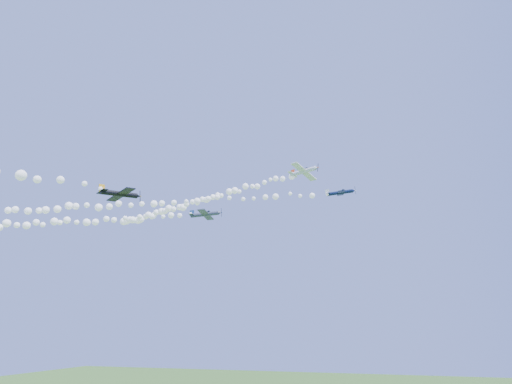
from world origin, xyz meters
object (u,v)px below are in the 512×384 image
(plane_navy, at_px, (341,192))
(plane_black, at_px, (120,194))
(plane_white, at_px, (304,171))
(plane_grey, at_px, (206,214))

(plane_navy, height_order, plane_black, plane_navy)
(plane_white, relative_size, plane_grey, 1.03)
(plane_grey, distance_m, plane_black, 32.32)
(plane_navy, bearing_deg, plane_white, 157.77)
(plane_navy, relative_size, plane_grey, 0.88)
(plane_navy, distance_m, plane_black, 48.14)
(plane_grey, xyz_separation_m, plane_black, (0.95, -31.89, -5.20))
(plane_white, xyz_separation_m, plane_grey, (-19.88, -8.93, -10.79))
(plane_navy, height_order, plane_grey, plane_navy)
(plane_navy, xyz_separation_m, plane_grey, (-27.98, -6.79, -4.33))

